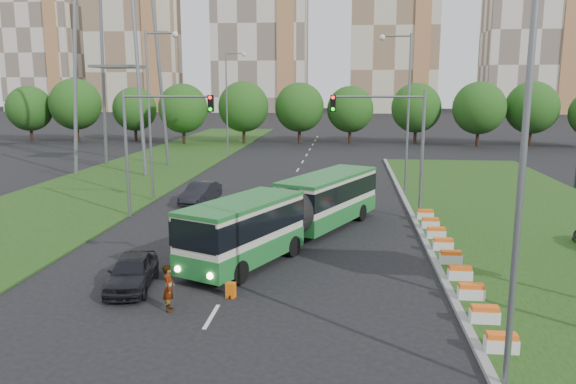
# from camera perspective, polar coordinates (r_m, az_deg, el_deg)

# --- Properties ---
(ground) EXTENTS (360.00, 360.00, 0.00)m
(ground) POSITION_cam_1_polar(r_m,az_deg,el_deg) (26.26, 1.80, -7.63)
(ground) COLOR black
(ground) RESTS_ON ground
(grass_median) EXTENTS (14.00, 60.00, 0.15)m
(grass_median) POSITION_cam_1_polar(r_m,az_deg,el_deg) (35.67, 24.18, -3.49)
(grass_median) COLOR #1B3F12
(grass_median) RESTS_ON ground
(median_kerb) EXTENTS (0.30, 60.00, 0.18)m
(median_kerb) POSITION_cam_1_polar(r_m,az_deg,el_deg) (34.12, 13.02, -3.39)
(median_kerb) COLOR gray
(median_kerb) RESTS_ON ground
(left_verge) EXTENTS (12.00, 110.00, 0.10)m
(left_verge) POSITION_cam_1_polar(r_m,az_deg,el_deg) (54.26, -15.47, 1.69)
(left_verge) COLOR #1B3F12
(left_verge) RESTS_ON ground
(lane_markings) EXTENTS (0.20, 100.00, 0.01)m
(lane_markings) POSITION_cam_1_polar(r_m,az_deg,el_deg) (45.86, -0.09, 0.40)
(lane_markings) COLOR silver
(lane_markings) RESTS_ON ground
(flower_planters) EXTENTS (1.10, 18.10, 0.60)m
(flower_planters) POSITION_cam_1_polar(r_m,az_deg,el_deg) (27.27, 16.21, -6.37)
(flower_planters) COLOR silver
(flower_planters) RESTS_ON grass_median
(traffic_mast_median) EXTENTS (5.76, 0.32, 8.00)m
(traffic_mast_median) POSITION_cam_1_polar(r_m,az_deg,el_deg) (35.09, 10.92, 5.80)
(traffic_mast_median) COLOR slate
(traffic_mast_median) RESTS_ON ground
(traffic_mast_left) EXTENTS (5.76, 0.32, 8.00)m
(traffic_mast_left) POSITION_cam_1_polar(r_m,az_deg,el_deg) (36.08, -13.80, 5.82)
(traffic_mast_left) COLOR slate
(traffic_mast_left) RESTS_ON ground
(street_lamps) EXTENTS (36.00, 60.00, 12.00)m
(street_lamps) POSITION_cam_1_polar(r_m,az_deg,el_deg) (35.24, -1.83, 7.07)
(street_lamps) COLOR slate
(street_lamps) RESTS_ON ground
(tree_line) EXTENTS (120.00, 8.00, 9.00)m
(tree_line) POSITION_cam_1_polar(r_m,az_deg,el_deg) (80.35, 11.98, 7.90)
(tree_line) COLOR #1C4D14
(tree_line) RESTS_ON ground
(apartment_tower_west) EXTENTS (26.00, 15.00, 48.00)m
(apartment_tower_west) POSITION_cam_1_polar(r_m,az_deg,el_deg) (187.82, -15.40, 15.27)
(apartment_tower_west) COLOR beige
(apartment_tower_west) RESTS_ON ground
(apartment_tower_cwest) EXTENTS (28.00, 15.00, 52.00)m
(apartment_tower_cwest) POSITION_cam_1_polar(r_m,az_deg,el_deg) (177.76, -2.81, 16.56)
(apartment_tower_cwest) COLOR beige
(apartment_tower_cwest) RESTS_ON ground
(apartment_tower_ceast) EXTENTS (25.00, 15.00, 50.00)m
(apartment_tower_ceast) POSITION_cam_1_polar(r_m,az_deg,el_deg) (176.13, 10.71, 16.11)
(apartment_tower_ceast) COLOR beige
(apartment_tower_ceast) RESTS_ON ground
(apartment_tower_east) EXTENTS (27.00, 15.00, 47.00)m
(apartment_tower_east) POSITION_cam_1_polar(r_m,az_deg,el_deg) (183.38, 23.68, 14.73)
(apartment_tower_east) COLOR beige
(apartment_tower_east) RESTS_ON ground
(midrise_west) EXTENTS (22.00, 14.00, 36.00)m
(midrise_west) POSITION_cam_1_polar(r_m,az_deg,el_deg) (200.08, -23.55, 12.76)
(midrise_west) COLOR beige
(midrise_west) RESTS_ON ground
(articulated_bus) EXTENTS (2.58, 16.58, 2.73)m
(articulated_bus) POSITION_cam_1_polar(r_m,az_deg,el_deg) (29.95, 0.09, -1.98)
(articulated_bus) COLOR beige
(articulated_bus) RESTS_ON ground
(car_left_near) EXTENTS (2.30, 4.39, 1.43)m
(car_left_near) POSITION_cam_1_polar(r_m,az_deg,el_deg) (24.30, -15.57, -7.80)
(car_left_near) COLOR black
(car_left_near) RESTS_ON ground
(car_left_far) EXTENTS (2.19, 4.70, 1.49)m
(car_left_far) POSITION_cam_1_polar(r_m,az_deg,el_deg) (40.31, -8.87, -0.11)
(car_left_far) COLOR black
(car_left_far) RESTS_ON ground
(pedestrian) EXTENTS (0.51, 0.70, 1.77)m
(pedestrian) POSITION_cam_1_polar(r_m,az_deg,el_deg) (21.63, -12.01, -9.51)
(pedestrian) COLOR gray
(pedestrian) RESTS_ON ground
(shopping_trolley) EXTENTS (0.36, 0.38, 0.61)m
(shopping_trolley) POSITION_cam_1_polar(r_m,az_deg,el_deg) (22.70, -5.83, -9.89)
(shopping_trolley) COLOR #D85D0B
(shopping_trolley) RESTS_ON ground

